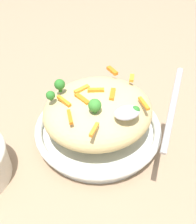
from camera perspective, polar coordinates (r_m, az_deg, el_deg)
name	(u,v)px	position (r m, az deg, el deg)	size (l,w,h in m)	color
ground_plane	(98,135)	(0.66, 0.00, -5.16)	(2.40, 2.40, 0.00)	#9E7F60
serving_bowl	(98,129)	(0.64, 0.00, -3.80)	(0.31, 0.31, 0.04)	silver
pasta_mound	(98,111)	(0.60, 0.00, 0.28)	(0.26, 0.24, 0.10)	#D1BA7A
carrot_piece_0	(83,100)	(0.56, -3.43, 2.77)	(0.04, 0.01, 0.01)	orange
carrot_piece_1	(112,94)	(0.57, 3.20, 3.99)	(0.04, 0.01, 0.01)	orange
carrot_piece_2	(132,78)	(0.63, 7.47, 7.45)	(0.03, 0.01, 0.01)	orange
carrot_piece_3	(82,89)	(0.59, -3.61, 5.06)	(0.04, 0.01, 0.01)	orange
carrot_piece_4	(70,117)	(0.52, -6.24, -1.06)	(0.04, 0.01, 0.01)	orange
carrot_piece_5	(64,101)	(0.56, -7.54, 2.43)	(0.04, 0.01, 0.01)	orange
carrot_piece_6	(96,90)	(0.58, -0.47, 4.85)	(0.04, 0.01, 0.01)	orange
carrot_piece_7	(112,71)	(0.66, 3.16, 9.12)	(0.04, 0.01, 0.01)	orange
carrot_piece_8	(144,103)	(0.56, 10.09, 1.89)	(0.04, 0.01, 0.01)	orange
carrot_piece_9	(94,130)	(0.49, -0.86, -3.92)	(0.04, 0.01, 0.01)	orange
broccoli_floret_0	(51,95)	(0.57, -10.45, 3.63)	(0.02, 0.02, 0.02)	#296820
broccoli_floret_1	(95,106)	(0.52, -0.72, 1.44)	(0.03, 0.03, 0.03)	#377928
broccoli_floret_2	(60,85)	(0.59, -8.46, 5.98)	(0.02, 0.02, 0.03)	#296820
broccoli_floret_3	(135,110)	(0.53, 8.27, 0.34)	(0.02, 0.02, 0.02)	#296820
serving_spoon	(144,111)	(0.51, 10.10, 0.21)	(0.15, 0.14, 0.08)	#B7B7BC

